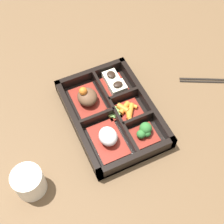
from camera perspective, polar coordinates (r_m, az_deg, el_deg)
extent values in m
plane|color=brown|center=(0.82, 0.00, -0.96)|extent=(3.00, 3.00, 0.00)
cube|color=black|center=(0.81, 0.00, -0.77)|extent=(0.29, 0.21, 0.01)
cube|color=black|center=(0.83, 6.04, 2.17)|extent=(0.29, 0.01, 0.04)
cube|color=black|center=(0.78, -6.39, -2.69)|extent=(0.29, 0.01, 0.04)
cube|color=black|center=(0.74, 4.60, -8.39)|extent=(0.01, 0.21, 0.04)
cube|color=black|center=(0.88, -3.87, 6.73)|extent=(0.01, 0.21, 0.04)
cube|color=black|center=(0.80, 0.37, -0.05)|extent=(0.26, 0.01, 0.04)
cube|color=black|center=(0.79, 4.64, -1.71)|extent=(0.01, 0.08, 0.04)
cube|color=black|center=(0.83, 2.01, 2.70)|extent=(0.01, 0.08, 0.04)
cube|color=black|center=(0.79, -2.74, -1.27)|extent=(0.01, 0.09, 0.04)
cube|color=maroon|center=(0.77, -0.70, -5.27)|extent=(0.11, 0.07, 0.01)
ellipsoid|color=silver|center=(0.75, -0.72, -4.48)|extent=(0.05, 0.04, 0.04)
cube|color=maroon|center=(0.83, -4.44, 1.94)|extent=(0.11, 0.07, 0.01)
ellipsoid|color=brown|center=(0.82, -4.53, 2.76)|extent=(0.06, 0.05, 0.04)
sphere|color=#D1661E|center=(0.80, -5.32, 3.82)|extent=(0.02, 0.02, 0.02)
cube|color=maroon|center=(0.78, 5.91, -4.31)|extent=(0.06, 0.06, 0.01)
sphere|color=#2D6B2D|center=(0.77, 5.88, -3.21)|extent=(0.02, 0.02, 0.02)
sphere|color=#2D6B2D|center=(0.77, 6.02, -2.96)|extent=(0.03, 0.03, 0.03)
sphere|color=#2D6B2D|center=(0.77, 6.42, -3.87)|extent=(0.02, 0.02, 0.02)
sphere|color=#2D6B2D|center=(0.76, 5.34, -4.07)|extent=(0.02, 0.02, 0.02)
sphere|color=#2D6B2D|center=(0.77, 6.18, -2.99)|extent=(0.03, 0.03, 0.03)
cube|color=maroon|center=(0.82, 3.20, 0.23)|extent=(0.06, 0.06, 0.01)
cylinder|color=orange|center=(0.80, 3.37, 0.09)|extent=(0.05, 0.04, 0.01)
cylinder|color=orange|center=(0.81, 2.12, 1.00)|extent=(0.03, 0.04, 0.01)
cylinder|color=orange|center=(0.82, 3.60, 1.31)|extent=(0.03, 0.03, 0.01)
cylinder|color=orange|center=(0.80, 3.07, -0.51)|extent=(0.04, 0.02, 0.01)
cylinder|color=orange|center=(0.81, 1.87, 0.95)|extent=(0.04, 0.03, 0.02)
cube|color=maroon|center=(0.86, 0.50, 4.76)|extent=(0.08, 0.06, 0.01)
cube|color=beige|center=(0.84, 1.07, 4.42)|extent=(0.03, 0.04, 0.02)
ellipsoid|color=black|center=(0.83, 1.08, 5.07)|extent=(0.02, 0.03, 0.01)
cube|color=beige|center=(0.87, -0.16, 6.33)|extent=(0.04, 0.04, 0.02)
ellipsoid|color=black|center=(0.86, -0.16, 6.87)|extent=(0.03, 0.02, 0.01)
cube|color=maroon|center=(0.81, 0.40, -0.40)|extent=(0.04, 0.03, 0.01)
cylinder|color=#75A84C|center=(0.80, 0.82, -0.36)|extent=(0.02, 0.02, 0.01)
cylinder|color=#75A84C|center=(0.81, 0.59, 0.29)|extent=(0.02, 0.02, 0.00)
cylinder|color=#75A84C|center=(0.80, -0.11, -0.19)|extent=(0.02, 0.02, 0.01)
cylinder|color=#75A84C|center=(0.80, 0.61, -0.37)|extent=(0.03, 0.03, 0.01)
cylinder|color=beige|center=(0.73, -14.93, -12.29)|extent=(0.07, 0.07, 0.07)
cylinder|color=#597A38|center=(0.70, -15.47, -11.41)|extent=(0.06, 0.06, 0.01)
cylinder|color=black|center=(0.93, 18.86, 5.30)|extent=(0.10, 0.20, 0.01)
cylinder|color=black|center=(0.94, 18.78, 5.73)|extent=(0.10, 0.20, 0.01)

